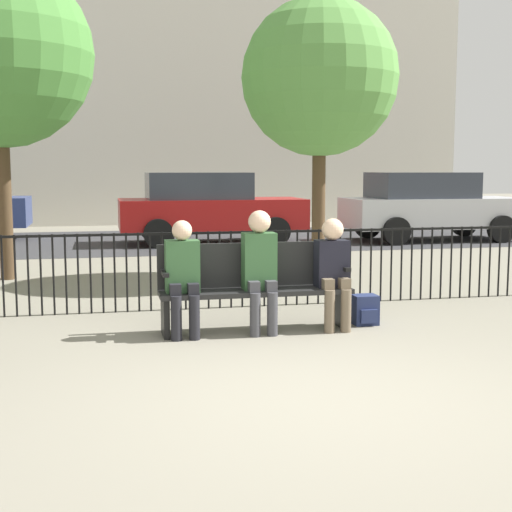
{
  "coord_description": "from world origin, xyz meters",
  "views": [
    {
      "loc": [
        -1.58,
        -4.96,
        1.7
      ],
      "look_at": [
        0.0,
        2.21,
        0.8
      ],
      "focal_mm": 50.0,
      "sensor_mm": 36.0,
      "label": 1
    }
  ],
  "objects": [
    {
      "name": "ground_plane",
      "position": [
        0.0,
        0.0,
        0.0
      ],
      "size": [
        80.0,
        80.0,
        0.0
      ],
      "primitive_type": "plane",
      "color": "gray"
    },
    {
      "name": "park_bench",
      "position": [
        0.0,
        2.29,
        0.5
      ],
      "size": [
        2.02,
        0.45,
        0.92
      ],
      "color": "black",
      "rests_on": "ground"
    },
    {
      "name": "seated_person_0",
      "position": [
        -0.77,
        2.15,
        0.66
      ],
      "size": [
        0.34,
        0.39,
        1.18
      ],
      "color": "black",
      "rests_on": "ground"
    },
    {
      "name": "seated_person_1",
      "position": [
        0.03,
        2.16,
        0.72
      ],
      "size": [
        0.34,
        0.39,
        1.28
      ],
      "color": "#3D3D42",
      "rests_on": "ground"
    },
    {
      "name": "seated_person_2",
      "position": [
        0.82,
        2.15,
        0.67
      ],
      "size": [
        0.34,
        0.39,
        1.18
      ],
      "color": "brown",
      "rests_on": "ground"
    },
    {
      "name": "backpack",
      "position": [
        1.24,
        2.28,
        0.16
      ],
      "size": [
        0.27,
        0.26,
        0.33
      ],
      "color": "navy",
      "rests_on": "ground"
    },
    {
      "name": "fence_railing",
      "position": [
        -0.02,
        3.54,
        0.56
      ],
      "size": [
        9.01,
        0.03,
        0.95
      ],
      "color": "black",
      "rests_on": "ground"
    },
    {
      "name": "tree_1",
      "position": [
        1.72,
        5.56,
        3.06
      ],
      "size": [
        2.38,
        2.38,
        4.26
      ],
      "color": "#4C3823",
      "rests_on": "ground"
    },
    {
      "name": "street_surface",
      "position": [
        0.0,
        12.0,
        0.0
      ],
      "size": [
        24.0,
        6.0,
        0.01
      ],
      "color": "#333335",
      "rests_on": "ground"
    },
    {
      "name": "parked_car_0",
      "position": [
        0.86,
        11.24,
        0.84
      ],
      "size": [
        4.2,
        1.94,
        1.62
      ],
      "color": "maroon",
      "rests_on": "ground"
    },
    {
      "name": "parked_car_1",
      "position": [
        6.09,
        10.7,
        0.84
      ],
      "size": [
        4.2,
        1.94,
        1.62
      ],
      "color": "#B7B7BC",
      "rests_on": "ground"
    },
    {
      "name": "building_facade",
      "position": [
        0.0,
        20.0,
        6.94
      ],
      "size": [
        20.0,
        6.0,
        13.88
      ],
      "color": "beige",
      "rests_on": "ground"
    }
  ]
}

